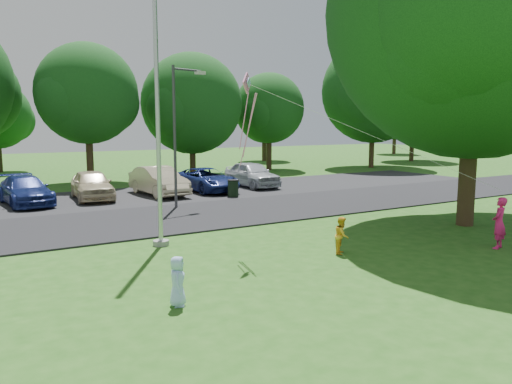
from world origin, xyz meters
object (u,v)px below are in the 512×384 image
big_tree (477,16)px  child_yellow (342,235)px  street_lamp (179,123)px  flagpole (158,110)px  woman (499,223)px  kite (255,101)px  child_blue (178,281)px  trash_can (233,189)px

big_tree → child_yellow: bearing=-173.7°
street_lamp → big_tree: size_ratio=0.48×
flagpole → woman: size_ratio=6.33×
big_tree → woman: bearing=-128.1°
woman → kite: 8.26m
child_yellow → child_blue: (-5.72, -1.50, -0.01)m
woman → trash_can: bearing=-101.8°
child_blue → kite: kite is taller
child_blue → street_lamp: bearing=0.9°
trash_can → child_yellow: 11.68m
flagpole → child_yellow: size_ratio=9.18×
child_blue → woman: bearing=-69.2°
flagpole → woman: flagpole is taller
flagpole → trash_can: (6.73, 7.74, -3.70)m
kite → street_lamp: bearing=43.3°
flagpole → trash_can: 10.91m
flagpole → trash_can: bearing=49.0°
kite → big_tree: bearing=-44.3°
trash_can → child_blue: (-8.26, -12.90, 0.07)m
woman → child_blue: size_ratio=1.49×
child_blue → kite: size_ratio=0.15×
child_blue → trash_can: bearing=-9.1°
trash_can → big_tree: (4.07, -10.67, 7.06)m
big_tree → child_blue: size_ratio=12.43×
kite → flagpole: bearing=95.4°
flagpole → child_blue: bearing=-106.5°
trash_can → child_yellow: bearing=-102.6°
big_tree → woman: (-2.12, -2.70, -6.74)m
street_lamp → woman: street_lamp is taller
trash_can → flagpole: bearing=-131.0°
woman → kite: size_ratio=0.23×
woman → child_blue: woman is taller
street_lamp → woman: 13.40m
woman → kite: (-6.55, 3.48, 3.62)m
street_lamp → trash_can: bearing=10.1°
trash_can → child_yellow: size_ratio=0.85×
street_lamp → big_tree: (7.56, -9.17, 3.75)m
big_tree → child_blue: 14.35m
street_lamp → child_yellow: street_lamp is taller
flagpole → kite: size_ratio=1.43×
trash_can → kite: 11.61m
big_tree → woman: size_ratio=8.36×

